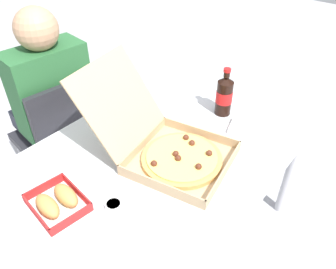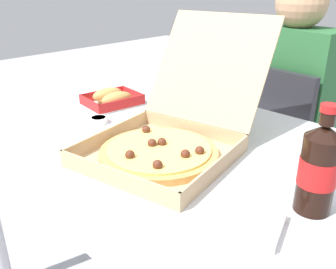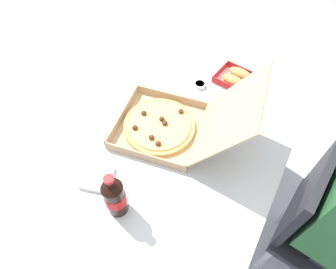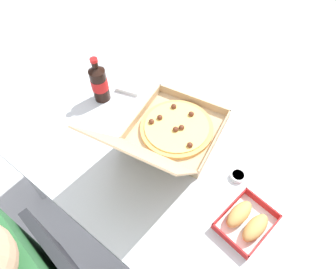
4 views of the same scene
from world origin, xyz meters
name	(u,v)px [view 3 (image 3 of 4)]	position (x,y,z in m)	size (l,w,h in m)	color
ground_plane	(175,208)	(0.00, 0.00, 0.00)	(10.00, 10.00, 0.00)	#B2B2B7
dining_table	(178,151)	(0.00, 0.00, 0.64)	(1.42, 0.85, 0.71)	silver
chair	(320,227)	(-0.05, 0.66, 0.48)	(0.45, 0.45, 0.83)	#232328
pizza_box_open	(170,124)	(-0.03, -0.06, 0.76)	(0.44, 0.60, 0.34)	tan
bread_side_box	(237,78)	(-0.45, 0.08, 0.74)	(0.17, 0.21, 0.06)	white
cola_bottle	(115,197)	(0.36, -0.05, 0.80)	(0.07, 0.07, 0.22)	black
paper_menu	(185,52)	(-0.54, -0.25, 0.71)	(0.21, 0.15, 0.00)	white
napkin_pile	(97,178)	(0.31, -0.19, 0.72)	(0.11, 0.11, 0.02)	white
dipping_sauce_cup	(200,85)	(-0.34, -0.07, 0.72)	(0.06, 0.06, 0.02)	white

